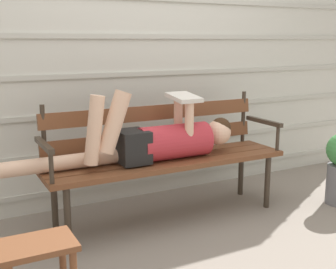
% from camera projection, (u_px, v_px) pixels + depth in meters
% --- Properties ---
extents(ground_plane, '(12.00, 12.00, 0.00)m').
position_uv_depth(ground_plane, '(175.00, 223.00, 3.13)').
color(ground_plane, gray).
extents(house_siding, '(5.03, 0.08, 2.34)m').
position_uv_depth(house_siding, '(134.00, 55.00, 3.48)').
color(house_siding, beige).
rests_on(house_siding, ground).
extents(park_bench, '(1.79, 0.45, 0.87)m').
position_uv_depth(park_bench, '(164.00, 151.00, 3.18)').
color(park_bench, brown).
rests_on(park_bench, ground).
extents(reclining_person, '(1.69, 0.25, 0.53)m').
position_uv_depth(reclining_person, '(157.00, 139.00, 3.06)').
color(reclining_person, '#B72D38').
extents(footstool, '(0.36, 0.27, 0.34)m').
position_uv_depth(footstool, '(37.00, 257.00, 2.11)').
color(footstool, brown).
rests_on(footstool, ground).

